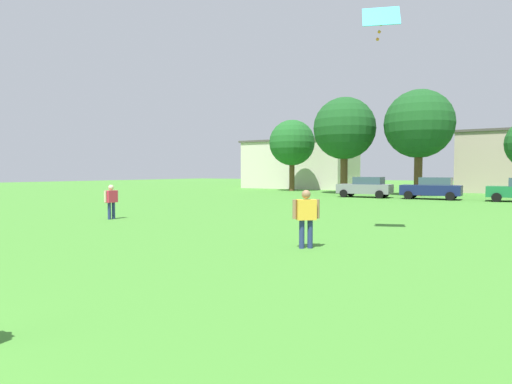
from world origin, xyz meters
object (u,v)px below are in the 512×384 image
at_px(bystander_midfield, 111,199).
at_px(parked_car_navy_1, 432,188).
at_px(adult_bystander, 306,214).
at_px(tree_far_left, 292,143).
at_px(kite, 381,18).
at_px(tree_center, 419,124).
at_px(parked_car_gray_0, 366,187).
at_px(tree_left, 344,129).

xyz_separation_m(bystander_midfield, parked_car_navy_1, (9.96, 21.94, -0.05)).
xyz_separation_m(adult_bystander, tree_far_left, (-16.01, 31.72, 4.32)).
relative_size(adult_bystander, kite, 1.29).
bearing_deg(kite, tree_center, 97.50).
bearing_deg(kite, bystander_midfield, -176.16).
bearing_deg(tree_center, bystander_midfield, -107.25).
xyz_separation_m(parked_car_gray_0, tree_left, (-3.51, 4.73, 5.35)).
bearing_deg(parked_car_gray_0, bystander_midfield, 77.40).
height_order(adult_bystander, tree_left, tree_left).
distance_m(adult_bystander, kite, 6.71).
height_order(bystander_midfield, tree_far_left, tree_far_left).
relative_size(bystander_midfield, tree_far_left, 0.19).
xyz_separation_m(adult_bystander, parked_car_gray_0, (-5.47, 23.97, -0.09)).
relative_size(adult_bystander, parked_car_navy_1, 0.37).
bearing_deg(adult_bystander, parked_car_navy_1, 50.38).
height_order(adult_bystander, tree_far_left, tree_far_left).
bearing_deg(tree_left, parked_car_gray_0, -53.40).
distance_m(parked_car_navy_1, tree_left, 11.12).
bearing_deg(tree_far_left, adult_bystander, -63.22).
relative_size(adult_bystander, bystander_midfield, 1.05).
bearing_deg(adult_bystander, bystander_midfield, 127.65).
height_order(parked_car_navy_1, tree_center, tree_center).
distance_m(adult_bystander, tree_far_left, 35.79).
height_order(parked_car_gray_0, tree_center, tree_center).
bearing_deg(parked_car_navy_1, tree_center, -67.52).
height_order(tree_far_left, tree_left, tree_left).
xyz_separation_m(kite, tree_left, (-10.16, 25.77, -0.66)).
bearing_deg(kite, parked_car_gray_0, 107.53).
bearing_deg(bystander_midfield, tree_far_left, 12.71).
height_order(bystander_midfield, kite, kite).
relative_size(kite, tree_left, 0.13).
bearing_deg(parked_car_gray_0, tree_left, -53.40).
bearing_deg(bystander_midfield, parked_car_gray_0, -10.74).
distance_m(bystander_midfield, kite, 13.00).
height_order(bystander_midfield, parked_car_navy_1, parked_car_navy_1).
bearing_deg(tree_left, tree_center, -2.14).
bearing_deg(adult_bystander, parked_car_gray_0, 62.31).
xyz_separation_m(tree_far_left, tree_left, (7.02, -3.02, 0.93)).
bearing_deg(kite, parked_car_navy_1, 94.22).
bearing_deg(parked_car_navy_1, adult_bystander, 90.92).
bearing_deg(tree_far_left, kite, -59.16).
bearing_deg(tree_far_left, bystander_midfield, -79.16).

